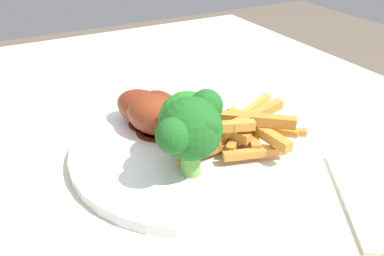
% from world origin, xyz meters
% --- Properties ---
extents(dining_table, '(0.93, 0.85, 0.71)m').
position_xyz_m(dining_table, '(0.00, 0.00, 0.60)').
color(dining_table, beige).
rests_on(dining_table, ground_plane).
extents(dinner_plate, '(0.27, 0.27, 0.01)m').
position_xyz_m(dinner_plate, '(-0.04, -0.05, 0.72)').
color(dinner_plate, white).
rests_on(dinner_plate, dining_table).
extents(broccoli_floret_front, '(0.06, 0.08, 0.08)m').
position_xyz_m(broccoli_floret_front, '(-0.08, -0.02, 0.78)').
color(broccoli_floret_front, '#77BC4C').
rests_on(broccoli_floret_front, dinner_plate).
extents(broccoli_floret_middle, '(0.06, 0.06, 0.07)m').
position_xyz_m(broccoli_floret_middle, '(-0.05, -0.03, 0.77)').
color(broccoli_floret_middle, '#8DA54E').
rests_on(broccoli_floret_middle, dinner_plate).
extents(carrot_fries_pile, '(0.15, 0.16, 0.04)m').
position_xyz_m(carrot_fries_pile, '(-0.06, -0.10, 0.74)').
color(carrot_fries_pile, orange).
rests_on(carrot_fries_pile, dinner_plate).
extents(chicken_drumstick_near, '(0.12, 0.05, 0.05)m').
position_xyz_m(chicken_drumstick_near, '(0.01, -0.03, 0.75)').
color(chicken_drumstick_near, '#511A0D').
rests_on(chicken_drumstick_near, dinner_plate).
extents(chicken_drumstick_far, '(0.13, 0.08, 0.04)m').
position_xyz_m(chicken_drumstick_far, '(0.02, -0.02, 0.75)').
color(chicken_drumstick_far, '#591B0D').
rests_on(chicken_drumstick_far, dinner_plate).
extents(chicken_drumstick_extra, '(0.11, 0.09, 0.05)m').
position_xyz_m(chicken_drumstick_extra, '(0.00, -0.03, 0.75)').
color(chicken_drumstick_extra, '#5E1F0E').
rests_on(chicken_drumstick_extra, dinner_plate).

